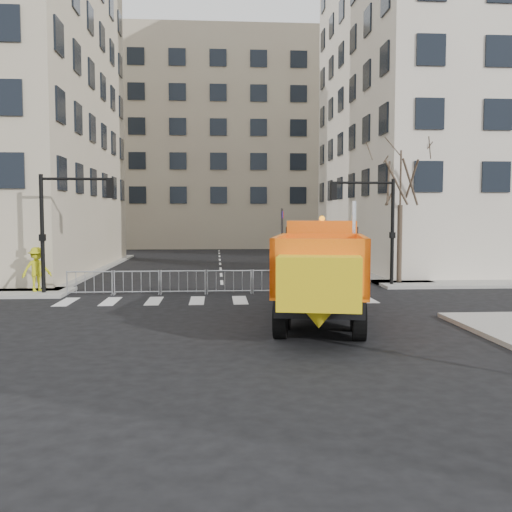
{
  "coord_description": "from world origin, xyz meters",
  "views": [
    {
      "loc": [
        -0.29,
        -18.4,
        3.55
      ],
      "look_at": [
        1.17,
        2.5,
        2.08
      ],
      "focal_mm": 40.0,
      "sensor_mm": 36.0,
      "label": 1
    }
  ],
  "objects": [
    {
      "name": "ground",
      "position": [
        0.0,
        0.0,
        0.0
      ],
      "size": [
        120.0,
        120.0,
        0.0
      ],
      "primitive_type": "plane",
      "color": "black",
      "rests_on": "ground"
    },
    {
      "name": "traffic_light_right",
      "position": [
        8.5,
        9.5,
        2.7
      ],
      "size": [
        0.18,
        0.18,
        5.4
      ],
      "primitive_type": "cylinder",
      "color": "black",
      "rests_on": "ground"
    },
    {
      "name": "worker",
      "position": [
        -8.4,
        7.88,
        1.15
      ],
      "size": [
        1.49,
        1.33,
        2.0
      ],
      "primitive_type": "imported",
      "rotation": [
        0.0,
        0.0,
        0.58
      ],
      "color": "gold",
      "rests_on": "sidewalk_back"
    },
    {
      "name": "newspaper_box",
      "position": [
        6.1,
        8.15,
        0.7
      ],
      "size": [
        0.49,
        0.44,
        1.1
      ],
      "primitive_type": "cube",
      "rotation": [
        0.0,
        0.0,
        0.1
      ],
      "color": "#9D1F0C",
      "rests_on": "sidewalk_back"
    },
    {
      "name": "cop_c",
      "position": [
        2.95,
        6.75,
        0.86
      ],
      "size": [
        1.08,
        0.88,
        1.72
      ],
      "primitive_type": "imported",
      "rotation": [
        0.0,
        0.0,
        3.68
      ],
      "color": "black",
      "rests_on": "ground"
    },
    {
      "name": "building_far",
      "position": [
        0.0,
        52.0,
        12.0
      ],
      "size": [
        30.0,
        18.0,
        24.0
      ],
      "primitive_type": "cube",
      "color": "tan",
      "rests_on": "ground"
    },
    {
      "name": "building_right",
      "position": [
        20.0,
        22.0,
        16.0
      ],
      "size": [
        22.0,
        22.0,
        32.0
      ],
      "primitive_type": "cube",
      "color": "beige",
      "rests_on": "ground"
    },
    {
      "name": "crowd_barriers",
      "position": [
        -0.75,
        7.6,
        0.55
      ],
      "size": [
        12.6,
        0.6,
        1.1
      ],
      "primitive_type": null,
      "color": "#9EA0A5",
      "rests_on": "ground"
    },
    {
      "name": "sidewalk_back",
      "position": [
        0.0,
        8.5,
        0.07
      ],
      "size": [
        64.0,
        5.0,
        0.15
      ],
      "primitive_type": "cube",
      "color": "gray",
      "rests_on": "ground"
    },
    {
      "name": "cop_a",
      "position": [
        4.28,
        4.77,
        0.81
      ],
      "size": [
        0.7,
        0.62,
        1.62
      ],
      "primitive_type": "imported",
      "rotation": [
        0.0,
        0.0,
        3.63
      ],
      "color": "black",
      "rests_on": "ground"
    },
    {
      "name": "street_tree",
      "position": [
        9.2,
        10.5,
        3.75
      ],
      "size": [
        3.0,
        3.0,
        7.5
      ],
      "primitive_type": null,
      "color": "#382B21",
      "rests_on": "ground"
    },
    {
      "name": "cop_b",
      "position": [
        5.38,
        5.47,
        1.03
      ],
      "size": [
        1.27,
        1.21,
        2.06
      ],
      "primitive_type": "imported",
      "rotation": [
        0.0,
        0.0,
        2.54
      ],
      "color": "black",
      "rests_on": "ground"
    },
    {
      "name": "plow_truck",
      "position": [
        3.16,
        0.14,
        1.81
      ],
      "size": [
        4.83,
        10.85,
        4.08
      ],
      "rotation": [
        0.0,
        0.0,
        1.38
      ],
      "color": "black",
      "rests_on": "ground"
    },
    {
      "name": "traffic_light_left",
      "position": [
        -8.0,
        7.5,
        2.7
      ],
      "size": [
        0.18,
        0.18,
        5.4
      ],
      "primitive_type": "cylinder",
      "color": "black",
      "rests_on": "ground"
    }
  ]
}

